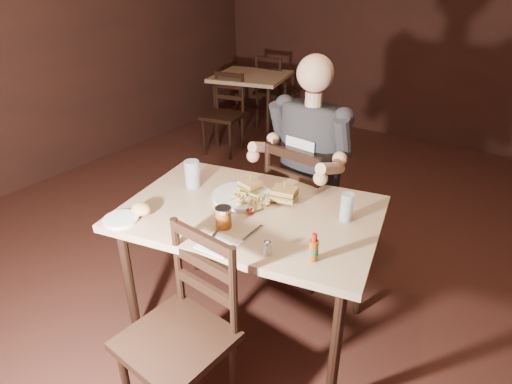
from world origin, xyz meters
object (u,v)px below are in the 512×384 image
Objects in this scene: syrup_dispenser at (223,217)px; chair_near at (176,341)px; diner at (307,139)px; glass_left at (192,174)px; hot_sauce at (314,247)px; bg_chair_far at (276,92)px; dinner_plate at (242,197)px; main_table at (251,223)px; chair_far at (308,209)px; bg_table at (251,82)px; glass_right at (347,207)px; side_plate at (121,220)px; bg_chair_near at (223,115)px.

chair_near is at bearing -92.96° from syrup_dispenser.
syrup_dispenser is at bearing -84.40° from diner.
diner is 0.70m from glass_left.
diner is 7.47× the size of hot_sauce.
chair_near is at bearing -81.01° from diner.
glass_left is (1.36, -3.08, 0.39)m from bg_chair_far.
bg_chair_far is at bearing 106.41° from syrup_dispenser.
glass_left is at bearing -120.24° from diner.
dinner_plate is (-0.10, -0.51, -0.19)m from diner.
glass_left reaches higher than main_table.
bg_chair_far is at bearing -47.84° from chair_far.
bg_table is 1.01× the size of diner.
main_table is at bearing -157.84° from glass_right.
chair_near is 1.33m from diner.
bg_table is (-1.77, 2.57, -0.01)m from main_table.
side_plate is (-0.44, -0.24, -0.04)m from syrup_dispenser.
main_table is 3.59m from bg_chair_far.
bg_chair_far is 3.39m from glass_left.
dinner_plate is at bearing 85.51° from chair_far.
glass_left is at bearing -172.78° from dinner_plate.
chair_far reaches higher than bg_table.
bg_table is 7.56× the size of hot_sauce.
hot_sauce is at bearing 14.98° from side_plate.
diner is (-0.01, -0.05, 0.49)m from chair_far.
hot_sauce reaches higher than bg_table.
hot_sauce is at bearing -87.25° from glass_right.
hot_sauce is 0.78× the size of side_plate.
hot_sauce is (0.45, -0.20, 0.14)m from main_table.
diner is 5.84× the size of side_plate.
bg_chair_near is 6.04× the size of glass_right.
bg_chair_far is (-1.77, 3.12, -0.24)m from main_table.
bg_chair_near is (-1.82, 2.65, -0.02)m from chair_near.
chair_far is 0.65m from dinner_plate.
chair_near reaches higher than bg_chair_near.
glass_right is 1.11× the size of hot_sauce.
main_table is 8.62× the size of side_plate.
side_plate is at bearing -145.26° from glass_right.
diner is at bearing 97.55° from chair_near.
syrup_dispenser is at bearing 28.61° from side_plate.
glass_left reaches higher than bg_table.
syrup_dispenser is 0.62× the size of side_plate.
main_table is 0.65m from diner.
glass_right is 0.37m from hot_sauce.
diner is 6.26× the size of glass_left.
bg_chair_near is (-1.77, 1.38, -0.04)m from chair_far.
hot_sauce is (2.22, -3.31, 0.38)m from bg_chair_far.
chair_near is 7.04× the size of hot_sauce.
diner is 0.92m from hot_sauce.
side_plate is at bearing -162.88° from syrup_dispenser.
diner is at bearing 78.52° from dinner_plate.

